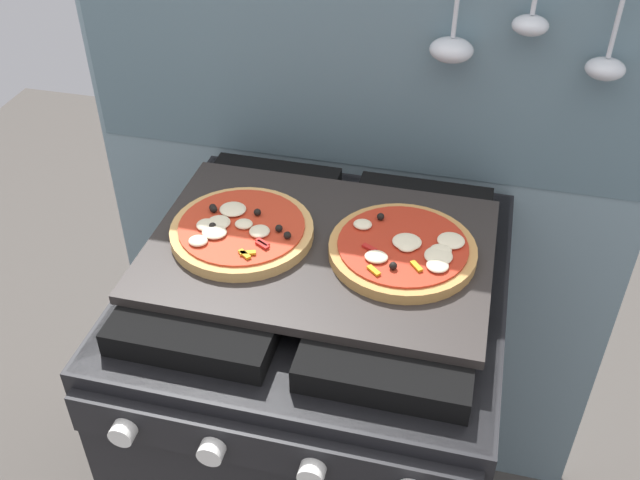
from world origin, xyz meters
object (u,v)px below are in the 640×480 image
Objects in this scene: baking_tray at (320,249)px; pizza_left at (241,230)px; stove at (320,431)px; pizza_right at (404,249)px.

baking_tray is 0.13m from pizza_left.
pizza_right reaches higher than stove.
stove is at bearing -90.00° from baking_tray.
stove is 3.92× the size of pizza_left.
stove is 0.46m from baking_tray.
pizza_right is at bearing 2.94° from stove.
pizza_right is at bearing 2.24° from baking_tray.
baking_tray reaches higher than stove.
baking_tray is 2.35× the size of pizza_right.
baking_tray is at bearing -177.76° from pizza_right.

